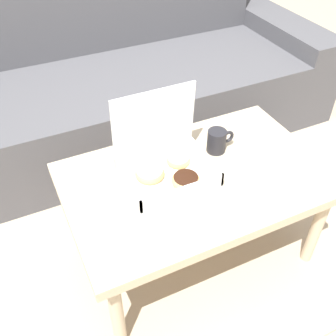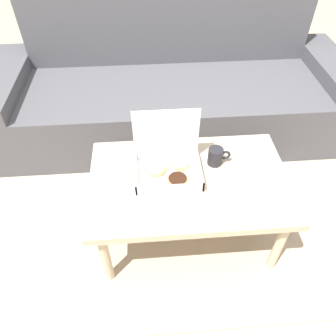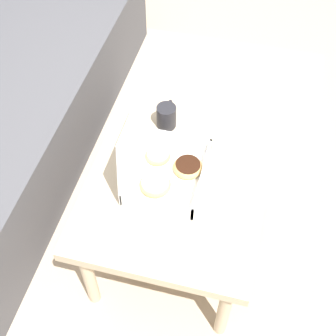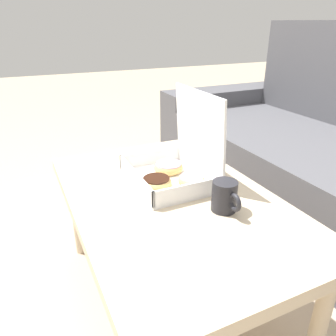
# 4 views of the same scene
# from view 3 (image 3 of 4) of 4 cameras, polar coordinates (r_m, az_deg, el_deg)

# --- Properties ---
(ground_plane) EXTENTS (12.00, 12.00, 0.00)m
(ground_plane) POSITION_cam_3_polar(r_m,az_deg,el_deg) (2.03, -2.59, -5.71)
(ground_plane) COLOR tan
(area_rug) EXTENTS (2.57, 1.98, 0.01)m
(area_rug) POSITION_cam_3_polar(r_m,az_deg,el_deg) (2.10, -10.49, -3.84)
(area_rug) COLOR tan
(area_rug) RESTS_ON ground_plane
(coffee_table) EXTENTS (0.95, 0.60, 0.44)m
(coffee_table) POSITION_cam_3_polar(r_m,az_deg,el_deg) (1.69, 1.94, 0.33)
(coffee_table) COLOR #C6B293
(coffee_table) RESTS_ON ground_plane
(pastry_box) EXTENTS (0.31, 0.24, 0.30)m
(pastry_box) POSITION_cam_3_polar(r_m,az_deg,el_deg) (1.56, -0.82, 0.38)
(pastry_box) COLOR white
(pastry_box) RESTS_ON coffee_table
(coffee_mug) EXTENTS (0.11, 0.07, 0.09)m
(coffee_mug) POSITION_cam_3_polar(r_m,az_deg,el_deg) (1.73, -0.18, 6.38)
(coffee_mug) COLOR #232328
(coffee_mug) RESTS_ON coffee_table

